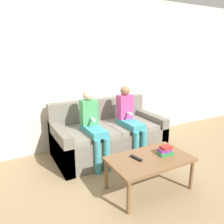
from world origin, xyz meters
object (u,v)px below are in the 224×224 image
at_px(couch, 108,136).
at_px(tv_remote, 136,158).
at_px(coffee_table, 150,161).
at_px(person_right, 129,118).
at_px(person_left, 93,124).

xyz_separation_m(couch, tv_remote, (-0.18, -1.08, 0.14)).
relative_size(couch, coffee_table, 1.77).
distance_m(couch, coffee_table, 1.14).
bearing_deg(person_right, tv_remote, -117.86).
bearing_deg(coffee_table, couch, 88.90).
height_order(couch, person_right, person_right).
bearing_deg(couch, person_right, -37.77).
distance_m(person_left, person_right, 0.64).
bearing_deg(tv_remote, person_right, 49.80).
xyz_separation_m(coffee_table, person_left, (-0.34, 0.93, 0.25)).
distance_m(couch, person_left, 0.54).
bearing_deg(tv_remote, person_left, 89.32).
bearing_deg(person_right, person_left, 179.89).
bearing_deg(person_right, coffee_table, -107.83).
xyz_separation_m(coffee_table, person_right, (0.30, 0.92, 0.25)).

